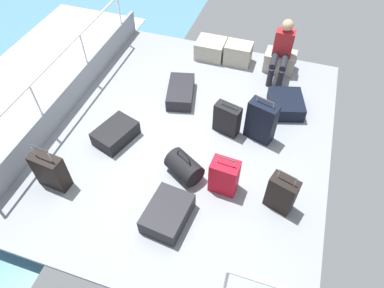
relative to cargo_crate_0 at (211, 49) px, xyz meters
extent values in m
cube|color=gray|center=(0.30, -2.19, -0.20)|extent=(4.40, 5.20, 0.06)
cube|color=gray|center=(-1.87, -2.19, 0.05)|extent=(0.06, 5.20, 0.45)
cylinder|color=silver|center=(-1.87, -2.88, 0.33)|extent=(0.04, 0.04, 1.00)
cylinder|color=silver|center=(-1.87, -1.49, 0.33)|extent=(0.04, 0.04, 1.00)
cylinder|color=silver|center=(-1.87, -0.11, 0.33)|extent=(0.04, 0.04, 1.00)
cylinder|color=silver|center=(-1.87, -2.19, 0.83)|extent=(0.04, 4.16, 0.04)
cylinder|color=silver|center=(1.45, -4.54, 0.30)|extent=(0.04, 0.04, 0.95)
cylinder|color=silver|center=(1.90, -4.54, 0.78)|extent=(0.90, 0.04, 0.04)
cube|color=white|center=(-3.30, -2.19, -0.51)|extent=(2.40, 7.28, 0.01)
cube|color=#9E9989|center=(0.00, 0.00, 0.00)|extent=(0.56, 0.50, 0.35)
torus|color=tan|center=(-0.29, 0.00, 0.07)|extent=(0.02, 0.12, 0.12)
torus|color=tan|center=(0.29, 0.00, 0.07)|extent=(0.02, 0.12, 0.12)
cube|color=#9E9989|center=(0.57, -0.03, 0.03)|extent=(0.51, 0.38, 0.41)
torus|color=tan|center=(0.30, -0.03, 0.11)|extent=(0.02, 0.12, 0.12)
torus|color=tan|center=(0.83, -0.03, 0.11)|extent=(0.02, 0.12, 0.12)
cube|color=#9E9989|center=(1.38, 0.00, 0.01)|extent=(0.57, 0.39, 0.37)
torus|color=tan|center=(1.08, 0.00, 0.08)|extent=(0.02, 0.12, 0.12)
torus|color=tan|center=(1.67, 0.00, 0.08)|extent=(0.02, 0.12, 0.12)
cube|color=maroon|center=(1.38, -0.05, 0.43)|extent=(0.34, 0.20, 0.48)
sphere|color=tan|center=(1.38, -0.05, 0.79)|extent=(0.20, 0.20, 0.20)
cylinder|color=black|center=(1.47, -0.35, 0.23)|extent=(0.12, 0.40, 0.12)
cylinder|color=black|center=(1.47, -0.55, 0.01)|extent=(0.11, 0.11, 0.37)
cylinder|color=black|center=(1.29, -0.35, 0.23)|extent=(0.12, 0.40, 0.12)
cylinder|color=black|center=(1.29, -0.55, 0.01)|extent=(0.11, 0.11, 0.37)
cube|color=black|center=(-0.80, -2.64, -0.05)|extent=(0.64, 0.77, 0.25)
cube|color=silver|center=(-0.69, -2.32, 0.02)|extent=(0.05, 0.02, 0.08)
cube|color=#B70C1E|center=(1.06, -3.02, 0.10)|extent=(0.40, 0.28, 0.54)
cylinder|color=#A5A8AD|center=(0.95, -3.01, 0.43)|extent=(0.02, 0.02, 0.11)
cylinder|color=#A5A8AD|center=(1.18, -3.03, 0.43)|extent=(0.02, 0.02, 0.11)
cylinder|color=#2D2D2D|center=(1.06, -3.02, 0.48)|extent=(0.25, 0.04, 0.02)
cube|color=silver|center=(1.07, -2.88, 0.29)|extent=(0.05, 0.01, 0.08)
cube|color=black|center=(0.82, -1.92, 0.09)|extent=(0.45, 0.29, 0.53)
cylinder|color=#A5A8AD|center=(0.70, -1.89, 0.40)|extent=(0.02, 0.02, 0.09)
cylinder|color=#A5A8AD|center=(0.94, -1.95, 0.40)|extent=(0.02, 0.02, 0.09)
cylinder|color=#2D2D2D|center=(0.82, -1.92, 0.44)|extent=(0.26, 0.09, 0.02)
cube|color=green|center=(0.85, -1.82, 0.23)|extent=(0.05, 0.02, 0.08)
cube|color=black|center=(1.85, -3.06, 0.11)|extent=(0.42, 0.31, 0.57)
cylinder|color=#A5A8AD|center=(1.75, -3.03, 0.46)|extent=(0.02, 0.02, 0.13)
cylinder|color=#A5A8AD|center=(1.96, -3.09, 0.46)|extent=(0.02, 0.02, 0.13)
cylinder|color=#2D2D2D|center=(1.85, -3.06, 0.53)|extent=(0.24, 0.09, 0.02)
cube|color=green|center=(1.89, -2.95, 0.19)|extent=(0.05, 0.02, 0.08)
cube|color=black|center=(1.35, -1.89, 0.18)|extent=(0.49, 0.35, 0.70)
cylinder|color=#A5A8AD|center=(1.22, -1.85, 0.57)|extent=(0.02, 0.02, 0.09)
cylinder|color=#A5A8AD|center=(1.48, -1.92, 0.57)|extent=(0.02, 0.02, 0.09)
cylinder|color=#2D2D2D|center=(1.35, -1.89, 0.61)|extent=(0.28, 0.10, 0.02)
cube|color=white|center=(1.39, -1.77, 0.23)|extent=(0.05, 0.02, 0.08)
cube|color=black|center=(-1.25, -3.70, 0.11)|extent=(0.47, 0.25, 0.57)
cylinder|color=#A5A8AD|center=(-1.38, -3.68, 0.50)|extent=(0.02, 0.02, 0.21)
cylinder|color=#A5A8AD|center=(-1.11, -3.71, 0.50)|extent=(0.02, 0.02, 0.21)
cylinder|color=#2D2D2D|center=(-1.25, -3.70, 0.61)|extent=(0.29, 0.05, 0.02)
cube|color=silver|center=(-1.24, -3.59, 0.19)|extent=(0.05, 0.01, 0.08)
cube|color=black|center=(1.66, -1.11, -0.05)|extent=(0.71, 0.77, 0.25)
cube|color=green|center=(1.57, -0.80, 0.01)|extent=(0.05, 0.02, 0.08)
cube|color=black|center=(-0.16, -1.37, -0.06)|extent=(0.61, 0.88, 0.23)
cube|color=white|center=(-0.25, -0.97, -0.04)|extent=(0.05, 0.02, 0.08)
cube|color=black|center=(0.49, -3.73, -0.05)|extent=(0.58, 0.73, 0.26)
cube|color=white|center=(0.53, -3.38, -0.01)|extent=(0.05, 0.01, 0.08)
cylinder|color=black|center=(0.46, -2.97, 0.00)|extent=(0.61, 0.55, 0.34)
torus|color=black|center=(0.46, -2.97, 0.18)|extent=(0.26, 0.16, 0.29)
camera|label=1|loc=(1.51, -5.80, 3.99)|focal=32.47mm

